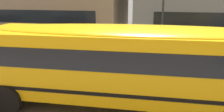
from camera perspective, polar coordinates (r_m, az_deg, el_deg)
sidewalk_far at (r=16.09m, az=21.88°, el=1.58°), size 120.00×3.00×0.01m
school_bus at (r=7.02m, az=8.63°, el=-1.19°), size 12.40×2.95×2.76m
parked_car_dark_blue_far_corner at (r=15.55m, az=-23.68°, el=4.10°), size 3.96×1.99×1.64m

